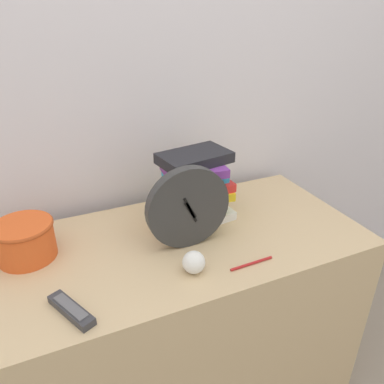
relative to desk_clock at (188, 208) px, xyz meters
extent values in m
cube|color=silver|center=(-0.08, 0.39, 0.33)|extent=(6.00, 0.04, 2.40)
cube|color=tan|center=(-0.08, 0.03, -0.50)|extent=(1.32, 0.57, 0.74)
cylinder|color=#333333|center=(0.00, 0.00, 0.00)|extent=(0.26, 0.03, 0.26)
cylinder|color=white|center=(0.00, -0.01, 0.00)|extent=(0.23, 0.01, 0.23)
cube|color=black|center=(0.00, -0.01, 0.00)|extent=(0.04, 0.01, 0.06)
cube|color=black|center=(0.00, -0.01, 0.00)|extent=(0.05, 0.01, 0.09)
cylinder|color=black|center=(0.00, -0.01, 0.00)|extent=(0.01, 0.00, 0.01)
cube|color=white|center=(0.09, 0.13, -0.12)|extent=(0.24, 0.18, 0.03)
cube|color=orange|center=(0.07, 0.14, -0.09)|extent=(0.20, 0.13, 0.02)
cube|color=green|center=(0.08, 0.14, -0.06)|extent=(0.19, 0.15, 0.03)
cube|color=yellow|center=(0.09, 0.14, -0.03)|extent=(0.24, 0.18, 0.03)
cube|color=red|center=(0.08, 0.11, 0.00)|extent=(0.24, 0.13, 0.03)
cube|color=#2D9ED1|center=(0.08, 0.13, 0.03)|extent=(0.20, 0.14, 0.04)
cube|color=#7A3899|center=(0.07, 0.12, 0.06)|extent=(0.20, 0.16, 0.03)
cube|color=#232328|center=(0.08, 0.14, 0.09)|extent=(0.25, 0.17, 0.03)
cylinder|color=#E05623|center=(-0.46, 0.13, -0.07)|extent=(0.17, 0.17, 0.11)
torus|color=#B3451C|center=(-0.46, 0.13, -0.02)|extent=(0.18, 0.18, 0.01)
cube|color=#333338|center=(-0.38, -0.15, -0.12)|extent=(0.10, 0.15, 0.02)
cube|color=#59595E|center=(-0.38, -0.15, -0.11)|extent=(0.07, 0.11, 0.00)
sphere|color=white|center=(-0.04, -0.13, -0.10)|extent=(0.06, 0.06, 0.06)
cylinder|color=#B21E1E|center=(0.12, -0.17, -0.13)|extent=(0.14, 0.01, 0.01)
camera|label=1|loc=(-0.39, -0.89, 0.55)|focal=35.00mm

